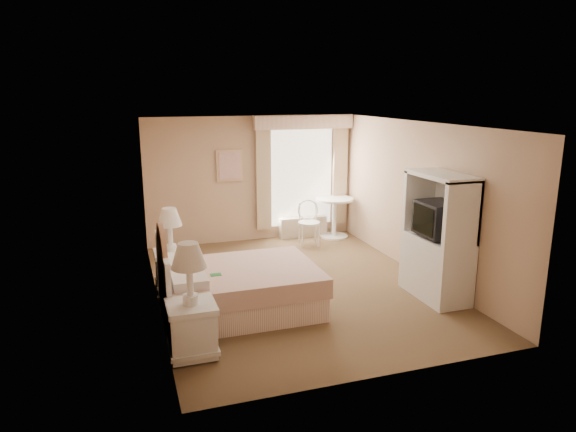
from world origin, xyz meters
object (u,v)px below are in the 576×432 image
object	(u,v)px
nightstand_far	(172,259)
armoire	(438,247)
nightstand_near	(191,315)
bed	(234,287)
cafe_chair	(309,219)
round_table	(334,211)

from	to	relation	value
nightstand_far	armoire	bearing A→B (deg)	-22.85
nightstand_near	bed	bearing A→B (deg)	56.06
cafe_chair	armoire	world-z (taller)	armoire
bed	nightstand_near	xyz separation A→B (m)	(-0.72, -1.07, 0.16)
nightstand_near	nightstand_far	world-z (taller)	nightstand_near
nightstand_near	armoire	distance (m)	3.72
armoire	cafe_chair	bearing A→B (deg)	105.02
nightstand_near	round_table	size ratio (longest dim) A/B	1.61
round_table	armoire	xyz separation A→B (m)	(0.16, -3.42, 0.21)
bed	round_table	size ratio (longest dim) A/B	2.54
bed	armoire	bearing A→B (deg)	-8.05
nightstand_near	nightstand_far	xyz separation A→B (m)	(0.00, 2.19, -0.03)
bed	nightstand_far	distance (m)	1.34
round_table	nightstand_far	bearing A→B (deg)	-151.75
bed	round_table	distance (m)	4.10
nightstand_far	cafe_chair	size ratio (longest dim) A/B	1.41
nightstand_far	armoire	size ratio (longest dim) A/B	0.68
bed	nightstand_far	world-z (taller)	bed
bed	armoire	distance (m)	2.99
armoire	round_table	bearing A→B (deg)	92.60
bed	cafe_chair	xyz separation A→B (m)	(2.10, 2.70, 0.17)
round_table	cafe_chair	world-z (taller)	cafe_chair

